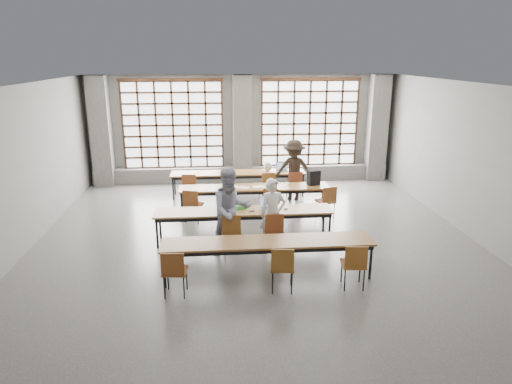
% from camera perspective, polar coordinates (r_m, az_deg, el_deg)
% --- Properties ---
extents(floor, '(11.00, 11.00, 0.00)m').
position_cam_1_polar(floor, '(10.43, 0.08, -6.32)').
color(floor, '#51514F').
rests_on(floor, ground).
extents(ceiling, '(11.00, 11.00, 0.00)m').
position_cam_1_polar(ceiling, '(9.62, 0.08, 13.25)').
color(ceiling, silver).
rests_on(ceiling, floor).
extents(wall_back, '(10.00, 0.00, 10.00)m').
position_cam_1_polar(wall_back, '(15.26, -1.76, 7.92)').
color(wall_back, slate).
rests_on(wall_back, floor).
extents(wall_front, '(10.00, 0.00, 10.00)m').
position_cam_1_polar(wall_front, '(4.76, 6.09, -12.74)').
color(wall_front, slate).
rests_on(wall_front, floor).
extents(wall_left, '(0.00, 11.00, 11.00)m').
position_cam_1_polar(wall_left, '(10.68, -27.74, 2.16)').
color(wall_left, slate).
rests_on(wall_left, floor).
extents(wall_right, '(0.00, 11.00, 11.00)m').
position_cam_1_polar(wall_right, '(11.45, 25.91, 3.27)').
color(wall_right, slate).
rests_on(wall_right, floor).
extents(column_left, '(0.60, 0.55, 3.50)m').
position_cam_1_polar(column_left, '(15.40, -18.79, 7.13)').
color(column_left, '#51514F').
rests_on(column_left, floor).
extents(column_mid, '(0.60, 0.55, 3.50)m').
position_cam_1_polar(column_mid, '(14.99, -1.70, 7.76)').
color(column_mid, '#51514F').
rests_on(column_mid, floor).
extents(column_right, '(0.60, 0.55, 3.50)m').
position_cam_1_polar(column_right, '(15.89, 14.88, 7.73)').
color(column_right, '#51514F').
rests_on(column_right, floor).
extents(window_left, '(3.32, 0.12, 3.00)m').
position_cam_1_polar(window_left, '(15.20, -10.33, 8.20)').
color(window_left, white).
rests_on(window_left, wall_back).
extents(window_right, '(3.32, 0.12, 3.00)m').
position_cam_1_polar(window_right, '(15.45, 6.70, 8.49)').
color(window_right, white).
rests_on(window_right, wall_back).
extents(sill_ledge, '(9.80, 0.35, 0.50)m').
position_cam_1_polar(sill_ledge, '(15.37, -1.67, 2.28)').
color(sill_ledge, '#51514F').
rests_on(sill_ledge, floor).
extents(desk_row_a, '(4.00, 0.70, 0.73)m').
position_cam_1_polar(desk_row_a, '(13.67, -2.24, 2.23)').
color(desk_row_a, brown).
rests_on(desk_row_a, floor).
extents(desk_row_b, '(4.00, 0.70, 0.73)m').
position_cam_1_polar(desk_row_b, '(12.14, -0.18, 0.37)').
color(desk_row_b, brown).
rests_on(desk_row_b, floor).
extents(desk_row_c, '(4.00, 0.70, 0.73)m').
position_cam_1_polar(desk_row_c, '(10.32, -1.54, -2.63)').
color(desk_row_c, brown).
rests_on(desk_row_c, floor).
extents(desk_row_d, '(4.00, 0.70, 0.73)m').
position_cam_1_polar(desk_row_d, '(8.66, 1.49, -6.53)').
color(desk_row_d, brown).
rests_on(desk_row_d, floor).
extents(chair_back_left, '(0.46, 0.47, 0.88)m').
position_cam_1_polar(chair_back_left, '(13.11, -8.26, 0.85)').
color(chair_back_left, brown).
rests_on(chair_back_left, floor).
extents(chair_back_mid, '(0.49, 0.49, 0.88)m').
position_cam_1_polar(chair_back_mid, '(13.16, 1.44, 1.09)').
color(chair_back_mid, brown).
rests_on(chair_back_mid, floor).
extents(chair_back_right, '(0.45, 0.45, 0.88)m').
position_cam_1_polar(chair_back_right, '(13.27, 4.84, 1.16)').
color(chair_back_right, brown).
rests_on(chair_back_right, floor).
extents(chair_mid_left, '(0.53, 0.53, 0.88)m').
position_cam_1_polar(chair_mid_left, '(11.56, -7.96, -1.31)').
color(chair_mid_left, brown).
rests_on(chair_mid_left, floor).
extents(chair_mid_centre, '(0.50, 0.51, 0.88)m').
position_cam_1_polar(chair_mid_centre, '(11.62, 1.96, -1.06)').
color(chair_mid_centre, brown).
rests_on(chair_mid_centre, floor).
extents(chair_mid_right, '(0.53, 0.53, 0.88)m').
position_cam_1_polar(chair_mid_right, '(11.88, 8.88, -0.86)').
color(chair_mid_right, brown).
rests_on(chair_mid_right, floor).
extents(chair_front_left, '(0.43, 0.44, 0.88)m').
position_cam_1_polar(chair_front_left, '(9.76, -3.09, -4.61)').
color(chair_front_left, brown).
rests_on(chair_front_left, floor).
extents(chair_front_right, '(0.43, 0.44, 0.88)m').
position_cam_1_polar(chair_front_right, '(9.83, 2.21, -4.44)').
color(chair_front_right, brown).
rests_on(chair_front_right, floor).
extents(chair_near_left, '(0.45, 0.46, 0.88)m').
position_cam_1_polar(chair_near_left, '(8.13, -10.21, -9.41)').
color(chair_near_left, brown).
rests_on(chair_near_left, floor).
extents(chair_near_mid, '(0.47, 0.47, 0.88)m').
position_cam_1_polar(chair_near_mid, '(8.17, 3.32, -9.03)').
color(chair_near_mid, brown).
rests_on(chair_near_mid, floor).
extents(chair_near_right, '(0.46, 0.46, 0.88)m').
position_cam_1_polar(chair_near_right, '(8.45, 12.20, -8.51)').
color(chair_near_right, brown).
rests_on(chair_near_right, floor).
extents(student_male, '(0.63, 0.47, 1.58)m').
position_cam_1_polar(student_male, '(9.86, 2.12, -2.80)').
color(student_male, silver).
rests_on(student_male, floor).
extents(student_female, '(1.04, 0.90, 1.83)m').
position_cam_1_polar(student_female, '(9.75, -3.13, -2.25)').
color(student_female, '#171D45').
rests_on(student_female, floor).
extents(student_back, '(1.30, 1.02, 1.77)m').
position_cam_1_polar(student_back, '(13.30, 4.76, 2.76)').
color(student_back, black).
rests_on(student_back, floor).
extents(laptop_front, '(0.37, 0.32, 0.26)m').
position_cam_1_polar(laptop_front, '(10.43, 1.45, -1.68)').
color(laptop_front, silver).
rests_on(laptop_front, desk_row_c).
extents(laptop_back, '(0.37, 0.32, 0.26)m').
position_cam_1_polar(laptop_back, '(13.87, 3.30, 2.97)').
color(laptop_back, '#B9B9BE').
rests_on(laptop_back, desk_row_a).
extents(mouse, '(0.11, 0.09, 0.04)m').
position_cam_1_polar(mouse, '(10.37, 3.71, -2.07)').
color(mouse, white).
rests_on(mouse, desk_row_c).
extents(green_box, '(0.26, 0.19, 0.09)m').
position_cam_1_polar(green_box, '(10.36, -1.85, -1.91)').
color(green_box, green).
rests_on(green_box, desk_row_c).
extents(phone, '(0.14, 0.11, 0.01)m').
position_cam_1_polar(phone, '(10.21, -0.50, -2.40)').
color(phone, black).
rests_on(phone, desk_row_c).
extents(paper_sheet_a, '(0.30, 0.22, 0.00)m').
position_cam_1_polar(paper_sheet_a, '(12.14, -3.02, 0.67)').
color(paper_sheet_a, white).
rests_on(paper_sheet_a, desk_row_b).
extents(paper_sheet_b, '(0.35, 0.30, 0.00)m').
position_cam_1_polar(paper_sheet_b, '(12.06, -1.58, 0.57)').
color(paper_sheet_b, silver).
rests_on(paper_sheet_b, desk_row_b).
extents(paper_sheet_c, '(0.35, 0.31, 0.00)m').
position_cam_1_polar(paper_sheet_c, '(12.13, 0.29, 0.68)').
color(paper_sheet_c, white).
rests_on(paper_sheet_c, desk_row_b).
extents(backpack, '(0.36, 0.28, 0.40)m').
position_cam_1_polar(backpack, '(12.35, 7.22, 1.80)').
color(backpack, black).
rests_on(backpack, desk_row_b).
extents(plastic_bag, '(0.31, 0.28, 0.29)m').
position_cam_1_polar(plastic_bag, '(13.74, 1.49, 3.21)').
color(plastic_bag, silver).
rests_on(plastic_bag, desk_row_a).
extents(red_pouch, '(0.20, 0.09, 0.06)m').
position_cam_1_polar(red_pouch, '(8.22, -10.10, -9.40)').
color(red_pouch, '#A91420').
rests_on(red_pouch, chair_near_left).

